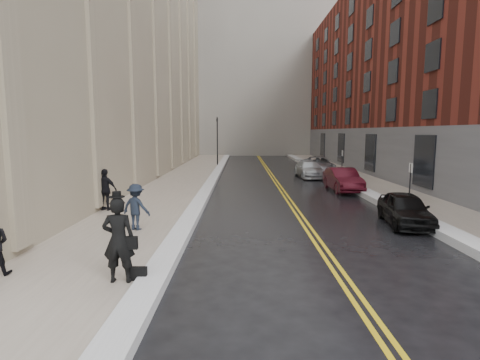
{
  "coord_description": "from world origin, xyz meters",
  "views": [
    {
      "loc": [
        -0.08,
        -9.52,
        3.68
      ],
      "look_at": [
        -0.13,
        6.59,
        1.6
      ],
      "focal_mm": 28.0,
      "sensor_mm": 36.0,
      "label": 1
    }
  ],
  "objects_px": {
    "pedestrian_main": "(119,240)",
    "pedestrian_c": "(106,190)",
    "car_silver_far": "(318,165)",
    "pedestrian_b": "(136,207)",
    "car_maroon": "(343,179)",
    "car_silver_near": "(309,169)",
    "car_black": "(405,209)"
  },
  "relations": [
    {
      "from": "pedestrian_main",
      "to": "car_maroon",
      "type": "bearing_deg",
      "value": -124.48
    },
    {
      "from": "pedestrian_b",
      "to": "pedestrian_c",
      "type": "distance_m",
      "value": 4.09
    },
    {
      "from": "car_black",
      "to": "car_silver_far",
      "type": "height_order",
      "value": "car_silver_far"
    },
    {
      "from": "pedestrian_c",
      "to": "car_maroon",
      "type": "bearing_deg",
      "value": -139.39
    },
    {
      "from": "car_black",
      "to": "pedestrian_b",
      "type": "distance_m",
      "value": 10.39
    },
    {
      "from": "car_silver_near",
      "to": "pedestrian_c",
      "type": "distance_m",
      "value": 17.86
    },
    {
      "from": "car_maroon",
      "to": "pedestrian_main",
      "type": "xyz_separation_m",
      "value": [
        -9.22,
        -14.71,
        0.45
      ]
    },
    {
      "from": "pedestrian_main",
      "to": "pedestrian_c",
      "type": "bearing_deg",
      "value": -70.63
    },
    {
      "from": "pedestrian_c",
      "to": "pedestrian_main",
      "type": "bearing_deg",
      "value": 124.62
    },
    {
      "from": "car_silver_near",
      "to": "car_silver_far",
      "type": "relative_size",
      "value": 0.87
    },
    {
      "from": "pedestrian_main",
      "to": "pedestrian_c",
      "type": "distance_m",
      "value": 8.77
    },
    {
      "from": "car_maroon",
      "to": "pedestrian_b",
      "type": "relative_size",
      "value": 2.61
    },
    {
      "from": "car_black",
      "to": "car_maroon",
      "type": "xyz_separation_m",
      "value": [
        -0.15,
        8.62,
        0.07
      ]
    },
    {
      "from": "car_maroon",
      "to": "pedestrian_c",
      "type": "distance_m",
      "value": 14.1
    },
    {
      "from": "pedestrian_main",
      "to": "pedestrian_b",
      "type": "xyz_separation_m",
      "value": [
        -0.93,
        4.77,
        -0.18
      ]
    },
    {
      "from": "car_silver_far",
      "to": "car_maroon",
      "type": "bearing_deg",
      "value": -89.36
    },
    {
      "from": "pedestrian_main",
      "to": "pedestrian_c",
      "type": "height_order",
      "value": "pedestrian_main"
    },
    {
      "from": "car_maroon",
      "to": "car_silver_near",
      "type": "xyz_separation_m",
      "value": [
        -0.83,
        6.97,
        -0.05
      ]
    },
    {
      "from": "pedestrian_b",
      "to": "car_silver_far",
      "type": "bearing_deg",
      "value": -98.53
    },
    {
      "from": "car_maroon",
      "to": "car_black",
      "type": "bearing_deg",
      "value": -90.5
    },
    {
      "from": "car_silver_near",
      "to": "car_silver_far",
      "type": "xyz_separation_m",
      "value": [
        1.36,
        3.12,
        0.07
      ]
    },
    {
      "from": "car_silver_near",
      "to": "pedestrian_c",
      "type": "relative_size",
      "value": 2.44
    },
    {
      "from": "pedestrian_c",
      "to": "pedestrian_b",
      "type": "bearing_deg",
      "value": 137.36
    },
    {
      "from": "car_black",
      "to": "pedestrian_c",
      "type": "height_order",
      "value": "pedestrian_c"
    },
    {
      "from": "pedestrian_main",
      "to": "car_silver_near",
      "type": "bearing_deg",
      "value": -113.56
    },
    {
      "from": "car_black",
      "to": "car_silver_far",
      "type": "relative_size",
      "value": 0.72
    },
    {
      "from": "car_black",
      "to": "car_silver_far",
      "type": "bearing_deg",
      "value": 96.23
    },
    {
      "from": "car_silver_far",
      "to": "pedestrian_main",
      "type": "height_order",
      "value": "pedestrian_main"
    },
    {
      "from": "pedestrian_main",
      "to": "pedestrian_b",
      "type": "height_order",
      "value": "pedestrian_main"
    },
    {
      "from": "pedestrian_b",
      "to": "pedestrian_c",
      "type": "height_order",
      "value": "pedestrian_c"
    },
    {
      "from": "car_silver_far",
      "to": "pedestrian_b",
      "type": "bearing_deg",
      "value": -114.45
    },
    {
      "from": "car_black",
      "to": "car_silver_near",
      "type": "height_order",
      "value": "car_silver_near"
    }
  ]
}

